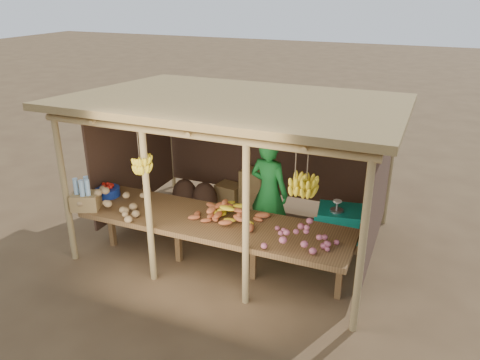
% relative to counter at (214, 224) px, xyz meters
% --- Properties ---
extents(ground, '(60.00, 60.00, 0.00)m').
position_rel_counter_xyz_m(ground, '(-0.00, 0.95, -0.74)').
color(ground, brown).
rests_on(ground, ground).
extents(stall_structure, '(4.70, 3.50, 2.43)m').
position_rel_counter_xyz_m(stall_structure, '(0.04, 0.93, 1.19)').
color(stall_structure, '#A48855').
rests_on(stall_structure, ground).
extents(counter, '(3.90, 1.05, 0.80)m').
position_rel_counter_xyz_m(counter, '(0.00, 0.00, 0.00)').
color(counter, brown).
rests_on(counter, ground).
extents(potato_heap, '(1.19, 0.86, 0.37)m').
position_rel_counter_xyz_m(potato_heap, '(-1.58, -0.22, 0.25)').
color(potato_heap, '#9E7E51').
rests_on(potato_heap, counter).
extents(sweet_potato_heap, '(1.02, 0.81, 0.35)m').
position_rel_counter_xyz_m(sweet_potato_heap, '(0.16, 0.07, 0.24)').
color(sweet_potato_heap, '#C35F32').
rests_on(sweet_potato_heap, counter).
extents(onion_heap, '(0.95, 0.67, 0.36)m').
position_rel_counter_xyz_m(onion_heap, '(1.31, -0.23, 0.24)').
color(onion_heap, '#B45769').
rests_on(onion_heap, counter).
extents(banana_pile, '(0.67, 0.55, 0.35)m').
position_rel_counter_xyz_m(banana_pile, '(0.26, 0.18, 0.23)').
color(banana_pile, yellow).
rests_on(banana_pile, counter).
extents(tomato_basin, '(0.38, 0.38, 0.20)m').
position_rel_counter_xyz_m(tomato_basin, '(-1.90, 0.12, 0.14)').
color(tomato_basin, navy).
rests_on(tomato_basin, counter).
extents(bottle_box, '(0.48, 0.43, 0.49)m').
position_rel_counter_xyz_m(bottle_box, '(-1.90, -0.38, 0.25)').
color(bottle_box, olive).
rests_on(bottle_box, counter).
extents(vendor, '(0.73, 0.56, 1.78)m').
position_rel_counter_xyz_m(vendor, '(0.46, 1.01, 0.15)').
color(vendor, '#1B7D2D').
rests_on(vendor, ground).
extents(tarp_crate, '(0.77, 0.69, 0.82)m').
position_rel_counter_xyz_m(tarp_crate, '(1.52, 1.39, -0.40)').
color(tarp_crate, brown).
rests_on(tarp_crate, ground).
extents(carton_stack, '(1.02, 0.45, 0.73)m').
position_rel_counter_xyz_m(carton_stack, '(-0.38, 2.15, -0.42)').
color(carton_stack, olive).
rests_on(carton_stack, ground).
extents(burlap_sacks, '(0.88, 0.46, 0.62)m').
position_rel_counter_xyz_m(burlap_sacks, '(-1.24, 1.73, -0.47)').
color(burlap_sacks, '#4A3022').
rests_on(burlap_sacks, ground).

